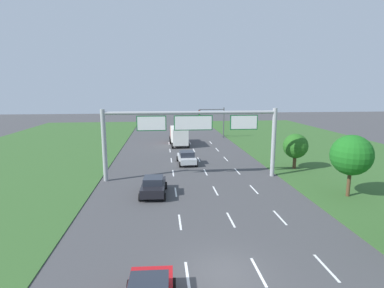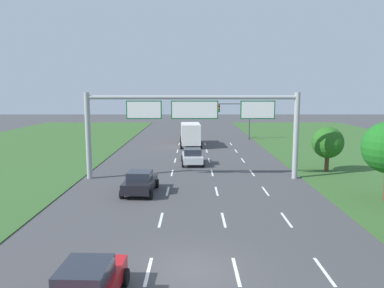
% 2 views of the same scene
% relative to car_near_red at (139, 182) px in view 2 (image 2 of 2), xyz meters
% --- Properties ---
extents(ground_plane, '(200.00, 200.00, 0.00)m').
position_rel_car_near_red_xyz_m(ground_plane, '(3.65, -11.54, -0.78)').
color(ground_plane, '#424244').
extents(lane_dashes_inner_left, '(0.14, 56.40, 0.01)m').
position_rel_car_near_red_xyz_m(lane_dashes_inner_left, '(1.90, -2.54, -0.78)').
color(lane_dashes_inner_left, white).
rests_on(lane_dashes_inner_left, ground_plane).
extents(lane_dashes_inner_right, '(0.14, 56.40, 0.01)m').
position_rel_car_near_red_xyz_m(lane_dashes_inner_right, '(5.40, -2.54, -0.78)').
color(lane_dashes_inner_right, white).
rests_on(lane_dashes_inner_right, ground_plane).
extents(lane_dashes_slip, '(0.14, 56.40, 0.01)m').
position_rel_car_near_red_xyz_m(lane_dashes_slip, '(8.90, -2.54, -0.78)').
color(lane_dashes_slip, white).
rests_on(lane_dashes_slip, ground_plane).
extents(car_near_red, '(2.34, 4.10, 1.57)m').
position_rel_car_near_red_xyz_m(car_near_red, '(0.00, 0.00, 0.00)').
color(car_near_red, black).
rests_on(car_near_red, ground_plane).
extents(car_mid_lane, '(2.29, 4.15, 1.56)m').
position_rel_car_near_red_xyz_m(car_mid_lane, '(3.68, 10.38, -0.01)').
color(car_mid_lane, silver).
rests_on(car_mid_lane, ground_plane).
extents(box_truck, '(2.90, 7.43, 2.97)m').
position_rel_car_near_red_xyz_m(box_truck, '(3.42, 23.00, 0.85)').
color(box_truck, '#B21E19').
rests_on(box_truck, ground_plane).
extents(sign_gantry, '(17.24, 0.44, 7.00)m').
position_rel_car_near_red_xyz_m(sign_gantry, '(3.78, 4.44, 4.18)').
color(sign_gantry, '#9EA0A5').
rests_on(sign_gantry, ground_plane).
extents(traffic_light_mast, '(4.76, 0.49, 5.60)m').
position_rel_car_near_red_xyz_m(traffic_light_mast, '(10.10, 29.20, 3.08)').
color(traffic_light_mast, '#47494F').
rests_on(traffic_light_mast, ground_plane).
extents(roadside_tree_far, '(2.74, 2.74, 4.00)m').
position_rel_car_near_red_xyz_m(roadside_tree_far, '(15.55, 6.90, 1.83)').
color(roadside_tree_far, '#513823').
rests_on(roadside_tree_far, ground_plane).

